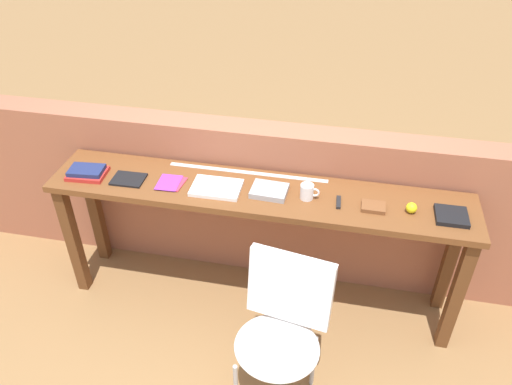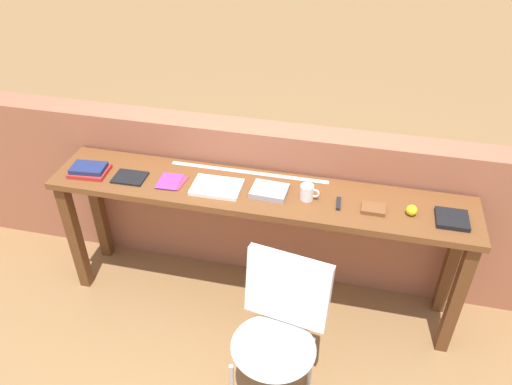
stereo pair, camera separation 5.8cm
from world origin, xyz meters
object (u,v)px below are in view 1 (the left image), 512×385
object	(u,v)px
sports_ball_small	(411,208)
book_repair_rightmost	(452,216)
mug	(307,192)
multitool_folded	(339,202)
leather_journal_brown	(373,207)
pamphlet_pile_colourful	(170,183)
book_open_centre	(216,188)
book_stack_leftmost	(87,172)
chair_white_moulded	(282,327)
magazine_cycling	(129,179)

from	to	relation	value
sports_ball_small	book_repair_rightmost	size ratio (longest dim) A/B	0.35
mug	book_repair_rightmost	distance (m)	0.79
mug	multitool_folded	world-z (taller)	mug
leather_journal_brown	book_repair_rightmost	world-z (taller)	book_repair_rightmost
leather_journal_brown	mug	bearing A→B (deg)	176.59
multitool_folded	pamphlet_pile_colourful	bearing A→B (deg)	-179.83
book_open_centre	sports_ball_small	bearing A→B (deg)	-0.44
book_stack_leftmost	pamphlet_pile_colourful	bearing A→B (deg)	2.08
book_stack_leftmost	chair_white_moulded	bearing A→B (deg)	-25.05
pamphlet_pile_colourful	book_repair_rightmost	bearing A→B (deg)	-0.16
chair_white_moulded	pamphlet_pile_colourful	xyz separation A→B (m)	(-0.78, 0.63, 0.36)
chair_white_moulded	book_open_centre	world-z (taller)	book_open_centre
pamphlet_pile_colourful	sports_ball_small	xyz separation A→B (m)	(1.38, 0.00, 0.03)
book_stack_leftmost	leather_journal_brown	xyz separation A→B (m)	(1.70, 0.01, -0.01)
book_stack_leftmost	pamphlet_pile_colourful	world-z (taller)	book_stack_leftmost
pamphlet_pile_colourful	book_open_centre	size ratio (longest dim) A/B	0.60
leather_journal_brown	magazine_cycling	bearing A→B (deg)	-179.15
multitool_folded	sports_ball_small	world-z (taller)	sports_ball_small
chair_white_moulded	pamphlet_pile_colourful	distance (m)	1.06
mug	leather_journal_brown	distance (m)	0.37
book_stack_leftmost	leather_journal_brown	bearing A→B (deg)	0.41
chair_white_moulded	book_stack_leftmost	size ratio (longest dim) A/B	3.81
mug	multitool_folded	bearing A→B (deg)	-4.86
mug	leather_journal_brown	xyz separation A→B (m)	(0.37, -0.02, -0.03)
magazine_cycling	book_repair_rightmost	world-z (taller)	book_repair_rightmost
magazine_cycling	sports_ball_small	distance (m)	1.64
book_stack_leftmost	book_repair_rightmost	world-z (taller)	book_stack_leftmost
magazine_cycling	book_repair_rightmost	bearing A→B (deg)	-0.86
multitool_folded	book_repair_rightmost	distance (m)	0.61
multitool_folded	leather_journal_brown	distance (m)	0.19
book_stack_leftmost	magazine_cycling	size ratio (longest dim) A/B	1.22
book_open_centre	leather_journal_brown	world-z (taller)	leather_journal_brown
leather_journal_brown	sports_ball_small	bearing A→B (deg)	2.95
book_repair_rightmost	book_open_centre	bearing A→B (deg)	179.63
sports_ball_small	book_repair_rightmost	bearing A→B (deg)	-1.76
mug	book_stack_leftmost	bearing A→B (deg)	-178.40
sports_ball_small	magazine_cycling	bearing A→B (deg)	-179.33
multitool_folded	leather_journal_brown	xyz separation A→B (m)	(0.19, -0.01, 0.00)
pamphlet_pile_colourful	leather_journal_brown	distance (m)	1.18
mug	leather_journal_brown	size ratio (longest dim) A/B	0.85
book_stack_leftmost	multitool_folded	size ratio (longest dim) A/B	2.13
book_stack_leftmost	book_repair_rightmost	size ratio (longest dim) A/B	1.37
chair_white_moulded	leather_journal_brown	xyz separation A→B (m)	(0.40, 0.62, 0.37)
book_open_centre	sports_ball_small	size ratio (longest dim) A/B	4.75
pamphlet_pile_colourful	mug	bearing A→B (deg)	1.28
leather_journal_brown	pamphlet_pile_colourful	bearing A→B (deg)	-179.89
sports_ball_small	leather_journal_brown	bearing A→B (deg)	-177.49
book_repair_rightmost	chair_white_moulded	bearing A→B (deg)	-142.95
chair_white_moulded	multitool_folded	xyz separation A→B (m)	(0.21, 0.63, 0.36)
pamphlet_pile_colourful	multitool_folded	xyz separation A→B (m)	(0.99, 0.00, 0.00)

